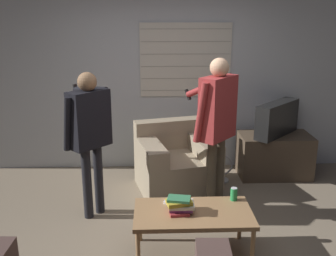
% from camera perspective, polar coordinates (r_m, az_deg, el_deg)
% --- Properties ---
extents(ground_plane, '(16.00, 16.00, 0.00)m').
position_cam_1_polar(ground_plane, '(4.01, 0.10, -16.30)').
color(ground_plane, '#7F705B').
extents(wall_back, '(5.20, 0.08, 2.55)m').
position_cam_1_polar(wall_back, '(5.47, -0.65, 7.18)').
color(wall_back, '#ADB2B7').
rests_on(wall_back, ground_plane).
extents(armchair_beige, '(1.09, 1.05, 0.84)m').
position_cam_1_polar(armchair_beige, '(4.96, 1.15, -5.15)').
color(armchair_beige, gray).
rests_on(armchair_beige, ground_plane).
extents(coffee_table, '(1.07, 0.58, 0.44)m').
position_cam_1_polar(coffee_table, '(3.65, 3.66, -12.57)').
color(coffee_table, '#9E754C').
rests_on(coffee_table, ground_plane).
extents(tv_stand, '(0.95, 0.53, 0.58)m').
position_cam_1_polar(tv_stand, '(5.56, 15.15, -3.83)').
color(tv_stand, '#4C3D2D').
rests_on(tv_stand, ground_plane).
extents(tv, '(0.72, 0.72, 0.45)m').
position_cam_1_polar(tv, '(5.41, 15.53, 1.30)').
color(tv, black).
rests_on(tv, tv_stand).
extents(person_left_standing, '(0.50, 0.82, 1.59)m').
position_cam_1_polar(person_left_standing, '(4.19, -11.38, 0.09)').
color(person_left_standing, black).
rests_on(person_left_standing, ground_plane).
extents(person_right_standing, '(0.53, 0.83, 1.73)m').
position_cam_1_polar(person_right_standing, '(4.14, 7.07, 1.45)').
color(person_right_standing, '#4C4233').
rests_on(person_right_standing, ground_plane).
extents(book_stack, '(0.26, 0.20, 0.15)m').
position_cam_1_polar(book_stack, '(3.57, 1.75, -11.12)').
color(book_stack, maroon).
rests_on(book_stack, coffee_table).
extents(soda_can, '(0.07, 0.07, 0.13)m').
position_cam_1_polar(soda_can, '(3.85, 9.54, -9.43)').
color(soda_can, '#238E47').
rests_on(soda_can, coffee_table).
extents(spare_remote, '(0.10, 0.13, 0.02)m').
position_cam_1_polar(spare_remote, '(3.79, 0.01, -10.44)').
color(spare_remote, white).
rests_on(spare_remote, coffee_table).
extents(floor_fan, '(0.29, 0.20, 0.37)m').
position_cam_1_polar(floor_fan, '(5.29, 7.78, -5.88)').
color(floor_fan, '#A8A8AD').
rests_on(floor_fan, ground_plane).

